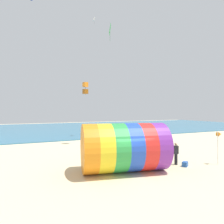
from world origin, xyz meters
name	(u,v)px	position (x,y,z in m)	size (l,w,h in m)	color
ground_plane	(129,173)	(0.00, 0.00, 0.00)	(120.00, 120.00, 0.00)	beige
sea	(51,129)	(0.00, 36.32, 0.05)	(120.00, 40.00, 0.10)	teal
giant_inflatable_tube	(124,147)	(-0.01, 0.59, 1.70)	(6.47, 4.54, 3.40)	orange
kite_handler	(176,153)	(4.52, 0.34, 0.91)	(0.41, 0.32, 1.76)	black
kite_orange_box	(85,88)	(0.95, 12.73, 7.17)	(0.66, 0.66, 1.57)	orange
kite_green_diamond	(110,29)	(6.72, 17.78, 17.52)	(0.75, 1.12, 2.76)	green
kite_white_diamond	(94,19)	(4.06, 17.97, 18.77)	(0.50, 0.60, 1.23)	white
bystander_near_water	(98,146)	(0.13, 6.14, 0.89)	(0.41, 0.32, 1.73)	#726651
bystander_mid_beach	(91,146)	(-0.44, 6.45, 0.91)	(0.31, 0.41, 1.76)	#726651
beach_flag	(219,135)	(7.76, -1.03, 2.30)	(0.47, 0.36, 2.59)	silver
cooler_box	(185,164)	(4.79, -0.35, 0.18)	(0.52, 0.36, 0.36)	#2659B2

